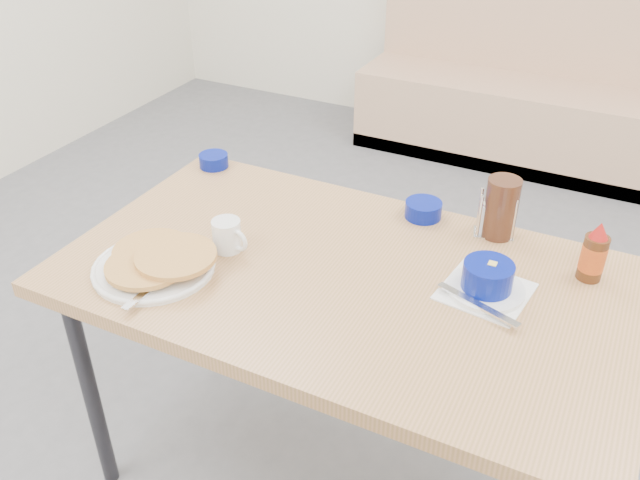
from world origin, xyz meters
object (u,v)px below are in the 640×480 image
at_px(pancake_plate, 156,262).
at_px(condiment_caddy, 495,221).
at_px(coffee_mug, 228,235).
at_px(syrup_bottle, 594,255).
at_px(butter_bowl, 423,210).
at_px(booth_bench, 534,97).
at_px(creamer_bowl, 214,161).
at_px(dining_table, 345,293).
at_px(grits_setting, 487,281).
at_px(amber_tumbler, 501,208).

distance_m(pancake_plate, condiment_caddy, 0.88).
bearing_deg(coffee_mug, syrup_bottle, 18.67).
xyz_separation_m(butter_bowl, syrup_bottle, (0.46, -0.10, 0.04)).
distance_m(booth_bench, creamer_bowl, 2.32).
distance_m(dining_table, condiment_caddy, 0.45).
relative_size(pancake_plate, butter_bowl, 3.17).
height_order(booth_bench, pancake_plate, booth_bench).
distance_m(pancake_plate, grits_setting, 0.80).
height_order(condiment_caddy, syrup_bottle, syrup_bottle).
relative_size(dining_table, creamer_bowl, 15.33).
bearing_deg(dining_table, grits_setting, 12.78).
relative_size(booth_bench, creamer_bowl, 20.81).
height_order(creamer_bowl, condiment_caddy, condiment_caddy).
height_order(creamer_bowl, amber_tumbler, amber_tumbler).
bearing_deg(grits_setting, dining_table, -167.22).
bearing_deg(pancake_plate, amber_tumbler, 37.15).
distance_m(grits_setting, butter_bowl, 0.36).
height_order(creamer_bowl, syrup_bottle, syrup_bottle).
bearing_deg(grits_setting, syrup_bottle, 39.41).
relative_size(creamer_bowl, syrup_bottle, 0.59).
bearing_deg(creamer_bowl, syrup_bottle, -4.73).
xyz_separation_m(dining_table, coffee_mug, (-0.31, -0.04, 0.10)).
bearing_deg(condiment_caddy, grits_setting, -94.35).
distance_m(creamer_bowl, condiment_caddy, 0.90).
relative_size(dining_table, grits_setting, 6.14).
distance_m(condiment_caddy, syrup_bottle, 0.27).
bearing_deg(pancake_plate, condiment_caddy, 37.29).
relative_size(amber_tumbler, syrup_bottle, 1.06).
relative_size(pancake_plate, coffee_mug, 2.99).
bearing_deg(butter_bowl, coffee_mug, -135.76).
relative_size(pancake_plate, syrup_bottle, 2.08).
relative_size(booth_bench, syrup_bottle, 12.21).
distance_m(dining_table, grits_setting, 0.35).
distance_m(grits_setting, amber_tumbler, 0.27).
height_order(pancake_plate, syrup_bottle, syrup_bottle).
xyz_separation_m(dining_table, condiment_caddy, (0.28, 0.34, 0.11)).
bearing_deg(syrup_bottle, condiment_caddy, 160.24).
xyz_separation_m(coffee_mug, condiment_caddy, (0.59, 0.38, 0.00)).
distance_m(coffee_mug, amber_tumbler, 0.71).
relative_size(coffee_mug, butter_bowl, 1.06).
xyz_separation_m(booth_bench, creamer_bowl, (-0.62, -2.19, 0.43)).
height_order(booth_bench, dining_table, booth_bench).
relative_size(dining_table, butter_bowl, 13.76).
xyz_separation_m(dining_table, amber_tumbler, (0.29, 0.34, 0.14)).
xyz_separation_m(booth_bench, condiment_caddy, (0.28, -2.20, 0.45)).
xyz_separation_m(pancake_plate, grits_setting, (0.75, 0.27, 0.01)).
bearing_deg(dining_table, booth_bench, 90.00).
bearing_deg(amber_tumbler, coffee_mug, -147.53).
bearing_deg(amber_tumbler, creamer_bowl, 180.00).
bearing_deg(syrup_bottle, amber_tumbler, 158.92).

